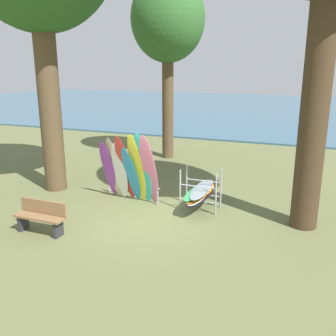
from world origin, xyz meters
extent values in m
plane|color=#60663D|center=(0.00, 0.00, 0.00)|extent=(80.00, 80.00, 0.00)
cube|color=#38607A|center=(0.00, 29.69, 0.05)|extent=(80.00, 36.00, 0.10)
cylinder|color=brown|center=(-4.12, 1.12, 3.25)|extent=(0.73, 0.73, 6.50)
cylinder|color=#42301E|center=(4.15, 0.98, 3.38)|extent=(0.71, 0.71, 6.76)
cylinder|color=brown|center=(-2.17, 6.94, 2.58)|extent=(0.52, 0.52, 5.16)
ellipsoid|color=#33662D|center=(-2.17, 6.94, 6.18)|extent=(3.23, 3.23, 3.71)
ellipsoid|color=purple|center=(-1.94, 1.08, 0.96)|extent=(0.66, 0.71, 1.92)
ellipsoid|color=#C6B289|center=(-1.71, 1.04, 1.03)|extent=(0.63, 0.61, 2.05)
ellipsoid|color=white|center=(-1.49, 1.00, 0.96)|extent=(0.58, 0.56, 1.92)
ellipsoid|color=red|center=(-1.26, 0.96, 1.09)|extent=(0.66, 0.85, 2.17)
ellipsoid|color=#2D8ED1|center=(-1.04, 0.93, 0.92)|extent=(0.70, 0.79, 1.84)
ellipsoid|color=yellow|center=(-0.81, 0.89, 1.13)|extent=(0.66, 0.74, 2.26)
ellipsoid|color=#38B2AD|center=(-0.58, 0.85, 1.17)|extent=(0.63, 0.70, 2.33)
ellipsoid|color=pink|center=(-0.36, 0.81, 1.15)|extent=(0.62, 0.78, 2.30)
cylinder|color=#9EA0A5|center=(-2.15, 1.43, 0.28)|extent=(0.04, 0.04, 0.55)
cylinder|color=#9EA0A5|center=(-0.15, 0.96, 0.28)|extent=(0.04, 0.04, 0.55)
cylinder|color=#9EA0A5|center=(-1.15, 1.20, 0.55)|extent=(2.17, 0.55, 0.04)
cylinder|color=#9EA0A5|center=(0.63, 0.87, 0.62)|extent=(0.05, 0.05, 1.25)
cylinder|color=#9EA0A5|center=(1.73, 0.87, 0.62)|extent=(0.05, 0.05, 1.25)
cylinder|color=#9EA0A5|center=(0.63, 1.47, 0.62)|extent=(0.05, 0.05, 1.25)
cylinder|color=#9EA0A5|center=(1.73, 1.47, 0.62)|extent=(0.05, 0.05, 1.25)
cylinder|color=#9EA0A5|center=(1.18, 0.87, 0.35)|extent=(1.10, 0.04, 0.04)
cylinder|color=#9EA0A5|center=(1.18, 0.87, 0.80)|extent=(1.10, 0.04, 0.04)
cylinder|color=#9EA0A5|center=(1.18, 1.47, 0.35)|extent=(1.10, 0.04, 0.04)
cylinder|color=#9EA0A5|center=(1.18, 1.47, 0.80)|extent=(1.10, 0.04, 0.04)
ellipsoid|color=black|center=(1.18, 1.17, 0.40)|extent=(0.57, 2.12, 0.06)
ellipsoid|color=white|center=(1.13, 1.17, 0.46)|extent=(0.56, 2.11, 0.06)
ellipsoid|color=orange|center=(1.19, 1.17, 0.52)|extent=(0.60, 2.12, 0.06)
ellipsoid|color=#339E56|center=(1.12, 1.17, 0.58)|extent=(0.63, 2.13, 0.06)
ellipsoid|color=gray|center=(1.22, 1.17, 0.64)|extent=(0.61, 2.12, 0.06)
cube|color=#2D2D33|center=(-2.74, -2.03, 0.21)|extent=(0.10, 0.32, 0.42)
cube|color=#2D2D33|center=(-1.62, -2.03, 0.21)|extent=(0.10, 0.32, 0.42)
cube|color=olive|center=(-2.18, -2.03, 0.45)|extent=(1.40, 0.40, 0.06)
cube|color=olive|center=(-2.18, -1.85, 0.67)|extent=(1.40, 0.06, 0.36)
camera|label=1|loc=(4.18, -9.10, 4.23)|focal=39.81mm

